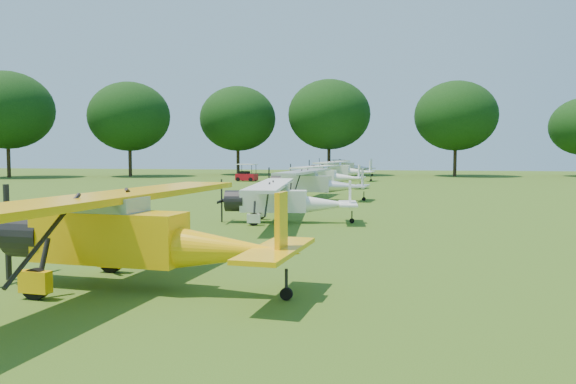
# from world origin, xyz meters

# --- Properties ---
(ground) EXTENTS (160.00, 160.00, 0.00)m
(ground) POSITION_xyz_m (0.00, 0.00, 0.00)
(ground) COLOR #325615
(ground) RESTS_ON ground
(tree_belt) EXTENTS (137.36, 130.27, 14.52)m
(tree_belt) POSITION_xyz_m (3.57, 0.16, 8.03)
(tree_belt) COLOR black
(tree_belt) RESTS_ON ground
(aircraft_2) EXTENTS (7.28, 11.59, 2.28)m
(aircraft_2) POSITION_xyz_m (0.08, -7.48, 1.33)
(aircraft_2) COLOR #FFB70A
(aircraft_2) RESTS_ON ground
(aircraft_3) EXTENTS (5.97, 9.51, 1.87)m
(aircraft_3) POSITION_xyz_m (1.26, 4.74, 1.09)
(aircraft_3) COLOR white
(aircraft_3) RESTS_ON ground
(aircraft_4) EXTENTS (6.58, 10.49, 2.06)m
(aircraft_4) POSITION_xyz_m (1.00, 16.74, 1.20)
(aircraft_4) COLOR silver
(aircraft_4) RESTS_ON ground
(aircraft_5) EXTENTS (6.61, 10.47, 2.06)m
(aircraft_5) POSITION_xyz_m (0.24, 29.08, 1.20)
(aircraft_5) COLOR white
(aircraft_5) RESTS_ON ground
(aircraft_6) EXTENTS (7.21, 11.45, 2.25)m
(aircraft_6) POSITION_xyz_m (0.46, 41.60, 1.31)
(aircraft_6) COLOR white
(aircraft_6) RESTS_ON ground
(aircraft_7) EXTENTS (7.40, 11.72, 2.30)m
(aircraft_7) POSITION_xyz_m (0.15, 54.96, 1.34)
(aircraft_7) COLOR silver
(aircraft_7) RESTS_ON ground
(golf_cart) EXTENTS (2.37, 1.71, 1.84)m
(golf_cart) POSITION_xyz_m (-9.13, 39.01, 0.62)
(golf_cart) COLOR #A70B17
(golf_cart) RESTS_ON ground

